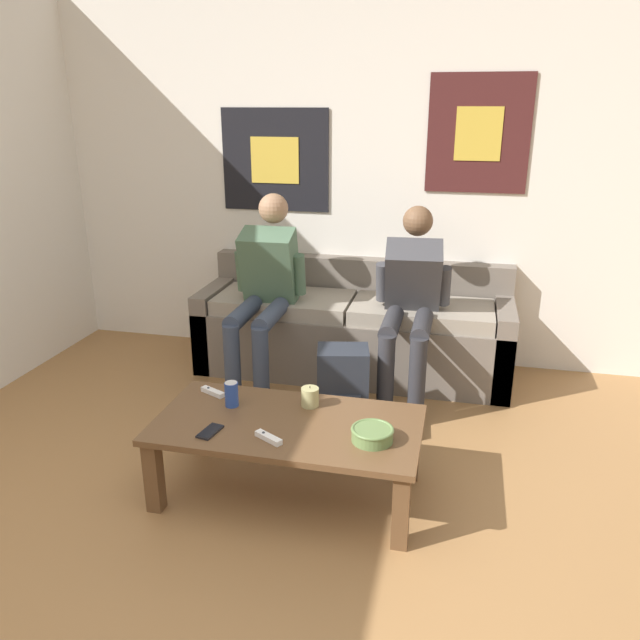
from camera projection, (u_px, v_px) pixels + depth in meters
wall_back at (330, 178)px, 4.33m from camera, size 10.00×0.07×2.55m
couch at (353, 331)px, 4.29m from camera, size 2.10×0.67×0.74m
coffee_table at (288, 433)px, 2.90m from camera, size 1.23×0.64×0.38m
person_seated_adult at (264, 286)px, 3.96m from camera, size 0.47×0.90×1.23m
person_seated_teen at (410, 298)px, 3.80m from camera, size 0.47×0.95×1.17m
backpack at (343, 389)px, 3.58m from camera, size 0.33×0.29×0.47m
ceramic_bowl at (372, 434)px, 2.71m from camera, size 0.19×0.19×0.06m
pillar_candle at (310, 397)px, 3.02m from camera, size 0.09×0.09×0.11m
drink_can_blue at (232, 394)px, 3.02m from camera, size 0.07×0.07×0.12m
game_controller_near_left at (213, 392)px, 3.15m from camera, size 0.14×0.09×0.03m
game_controller_near_right at (268, 438)px, 2.72m from camera, size 0.14×0.10×0.03m
cell_phone at (210, 431)px, 2.79m from camera, size 0.09×0.15×0.01m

